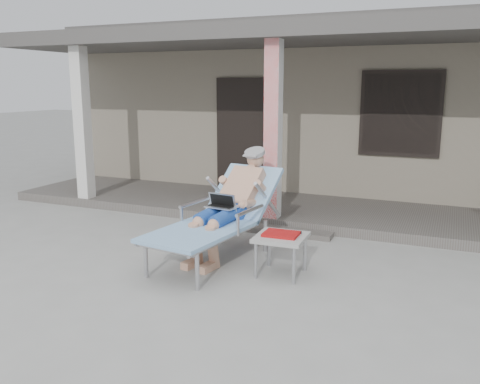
% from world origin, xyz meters
% --- Properties ---
extents(ground, '(60.00, 60.00, 0.00)m').
position_xyz_m(ground, '(0.00, 0.00, 0.00)').
color(ground, '#9E9E99').
rests_on(ground, ground).
extents(house, '(10.40, 5.40, 3.30)m').
position_xyz_m(house, '(0.00, 6.50, 1.67)').
color(house, gray).
rests_on(house, ground).
extents(porch_deck, '(10.00, 2.00, 0.15)m').
position_xyz_m(porch_deck, '(0.00, 3.00, 0.07)').
color(porch_deck, '#605B56').
rests_on(porch_deck, ground).
extents(porch_overhang, '(10.00, 2.30, 2.85)m').
position_xyz_m(porch_overhang, '(0.00, 2.95, 2.79)').
color(porch_overhang, silver).
rests_on(porch_overhang, porch_deck).
extents(porch_step, '(2.00, 0.30, 0.07)m').
position_xyz_m(porch_step, '(0.00, 1.85, 0.04)').
color(porch_step, '#605B56').
rests_on(porch_step, ground).
extents(lounger, '(1.10, 2.22, 1.40)m').
position_xyz_m(lounger, '(-0.09, 0.63, 0.86)').
color(lounger, '#B7B7BC').
rests_on(lounger, ground).
extents(side_table, '(0.57, 0.57, 0.50)m').
position_xyz_m(side_table, '(0.76, 0.30, 0.42)').
color(side_table, '#A4A49F').
rests_on(side_table, ground).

